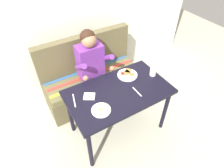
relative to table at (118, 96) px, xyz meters
name	(u,v)px	position (x,y,z in m)	size (l,w,h in m)	color
ground_plane	(117,128)	(0.00, 0.00, -0.65)	(8.00, 8.00, 0.00)	#B3B099
back_wall	(70,6)	(0.00, 1.27, 0.65)	(4.40, 0.10, 2.60)	silver
table	(118,96)	(0.00, 0.00, 0.00)	(1.20, 0.70, 0.73)	black
couch	(92,80)	(0.00, 0.76, -0.32)	(1.44, 0.56, 1.00)	brown
person	(92,65)	(-0.04, 0.59, 0.09)	(0.45, 0.61, 1.21)	#6F308F
plate_breakfast	(127,74)	(0.25, 0.18, 0.10)	(0.25, 0.25, 0.05)	white
plate_eggs	(101,110)	(-0.31, -0.16, 0.09)	(0.20, 0.20, 0.04)	white
coffee_mug	(153,72)	(0.53, 0.03, 0.13)	(0.12, 0.08, 0.09)	white
napkin	(89,96)	(-0.33, 0.09, 0.09)	(0.13, 0.11, 0.01)	silver
fork	(137,92)	(0.17, -0.12, 0.08)	(0.01, 0.17, 0.01)	silver
knife	(74,100)	(-0.50, 0.12, 0.08)	(0.01, 0.20, 0.01)	silver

